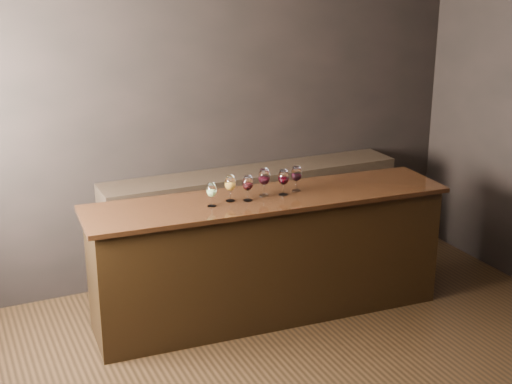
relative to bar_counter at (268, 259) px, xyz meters
name	(u,v)px	position (x,y,z in m)	size (l,w,h in m)	color
room_shell	(283,126)	(-0.47, -1.15, 1.34)	(5.02, 4.52, 2.81)	black
bar_counter	(268,259)	(0.00, 0.00, 0.00)	(2.71, 0.59, 0.95)	black
bar_top	(269,199)	(0.00, 0.00, 0.49)	(2.80, 0.65, 0.04)	black
back_bar_shelf	(253,222)	(0.22, 0.76, 0.00)	(2.65, 0.40, 0.96)	black
glass_white	(212,191)	(-0.47, -0.02, 0.63)	(0.07, 0.07, 0.17)	white
glass_amber	(230,184)	(-0.30, 0.03, 0.64)	(0.08, 0.08, 0.20)	white
glass_red_a	(248,184)	(-0.18, -0.02, 0.64)	(0.08, 0.08, 0.19)	white
glass_red_b	(264,178)	(-0.02, 0.03, 0.65)	(0.09, 0.09, 0.21)	white
glass_red_c	(283,178)	(0.12, -0.01, 0.64)	(0.08, 0.08, 0.20)	white
glass_red_d	(296,175)	(0.25, 0.03, 0.64)	(0.08, 0.08, 0.20)	white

